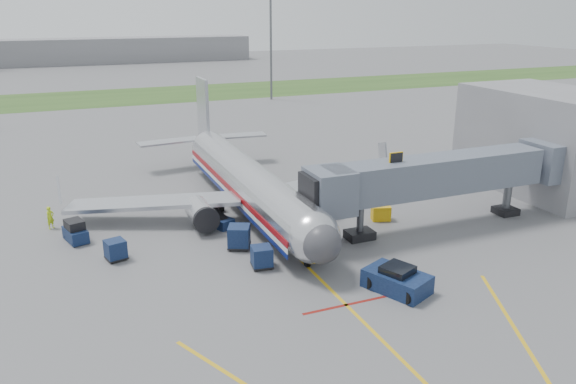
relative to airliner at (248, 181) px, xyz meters
name	(u,v)px	position (x,y,z in m)	size (l,w,h in m)	color
ground	(319,278)	(0.00, -15.25, -2.65)	(400.00, 400.00, 0.00)	#565659
grass_strip	(135,96)	(0.00, 74.75, -2.64)	(300.00, 25.00, 0.01)	#2D4C1E
apron_markings	(374,333)	(0.00, -22.65, -2.64)	(21.52, 50.00, 0.01)	gold
airliner	(248,181)	(0.00, 0.00, 0.00)	(32.10, 35.67, 10.25)	silver
jet_bridge	(434,176)	(12.86, -10.25, 1.82)	(25.30, 4.00, 6.90)	slate
terminal	(545,140)	(30.00, -5.25, 2.35)	(10.00, 16.00, 10.00)	slate
light_mast_right	(271,44)	(25.00, 59.75, 8.13)	(2.00, 0.44, 20.40)	#595B60
distant_terminal	(68,51)	(-10.00, 154.75, 1.35)	(120.00, 14.00, 8.00)	slate
pushback_tug	(397,280)	(4.00, -18.75, -1.93)	(3.98, 4.79, 1.72)	black
baggage_tug	(75,232)	(-15.16, -2.06, -1.86)	(1.98, 2.81, 1.78)	black
baggage_cart_a	(116,250)	(-12.59, -6.80, -1.88)	(1.70, 1.70, 1.51)	black
baggage_cart_b	(262,257)	(-3.06, -12.14, -1.85)	(1.62, 1.62, 1.56)	black
baggage_cart_c	(239,237)	(-3.52, -8.27, -1.73)	(2.21, 2.21, 1.79)	black
belt_loader	(217,220)	(-3.84, -2.93, -2.16)	(2.49, 4.12, 1.96)	black
ground_power_cart	(381,213)	(9.79, -7.25, -2.02)	(1.85, 1.51, 1.28)	#E5AC0D
ramp_worker	(50,218)	(-16.95, 1.65, -1.68)	(0.70, 0.46, 1.93)	#B4D719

